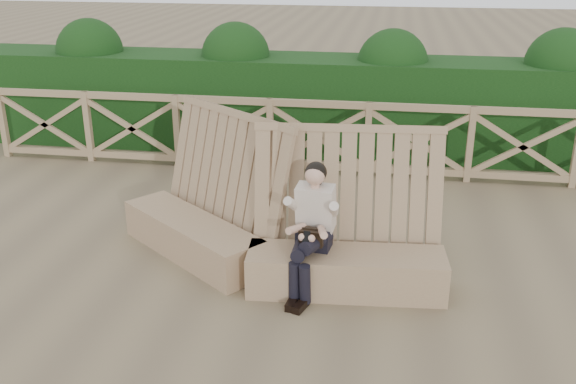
# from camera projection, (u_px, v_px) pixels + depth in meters

# --- Properties ---
(ground) EXTENTS (60.00, 60.00, 0.00)m
(ground) POSITION_uv_depth(u_px,v_px,m) (274.00, 291.00, 6.32)
(ground) COLOR brown
(ground) RESTS_ON ground
(bench) EXTENTS (3.59, 1.81, 1.55)m
(bench) POSITION_uv_depth(u_px,v_px,m) (269.00, 235.00, 6.63)
(bench) COLOR #8F7052
(bench) RESTS_ON ground
(woman) EXTENTS (0.40, 0.79, 1.29)m
(woman) POSITION_uv_depth(u_px,v_px,m) (312.00, 224.00, 6.13)
(woman) COLOR black
(woman) RESTS_ON ground
(guardrail) EXTENTS (10.10, 0.09, 1.10)m
(guardrail) POSITION_uv_depth(u_px,v_px,m) (318.00, 137.00, 9.33)
(guardrail) COLOR #8E7052
(guardrail) RESTS_ON ground
(hedge) EXTENTS (12.00, 1.20, 1.50)m
(hedge) POSITION_uv_depth(u_px,v_px,m) (327.00, 105.00, 10.36)
(hedge) COLOR black
(hedge) RESTS_ON ground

